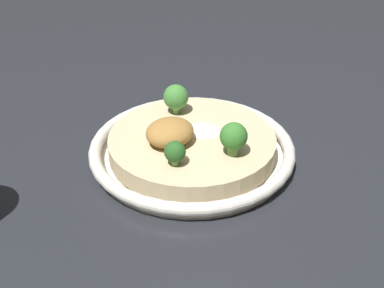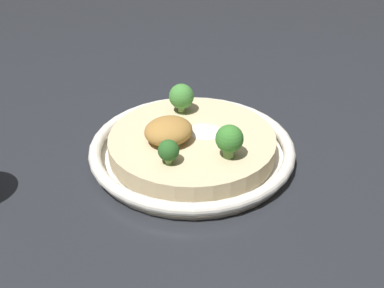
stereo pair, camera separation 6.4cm
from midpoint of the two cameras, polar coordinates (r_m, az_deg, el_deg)
ground_plane at (r=0.65m, az=2.81°, el=-1.63°), size 6.00×6.00×0.00m
risotto_bowl at (r=0.64m, az=2.85°, el=-0.46°), size 0.27×0.27×0.03m
cheese_sprinkle at (r=0.64m, az=4.63°, el=1.71°), size 0.04×0.04×0.01m
crispy_onion_garnish at (r=0.61m, az=0.18°, el=1.48°), size 0.06×0.06×0.03m
broccoli_back_left at (r=0.58m, az=7.60°, el=0.42°), size 0.03×0.03×0.04m
broccoli_front at (r=0.68m, az=1.44°, el=5.56°), size 0.04×0.04×0.04m
broccoli_right at (r=0.57m, az=0.41°, el=-0.92°), size 0.03×0.03×0.03m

